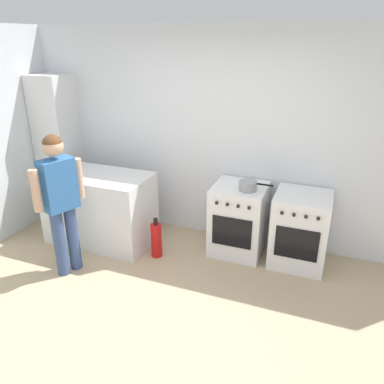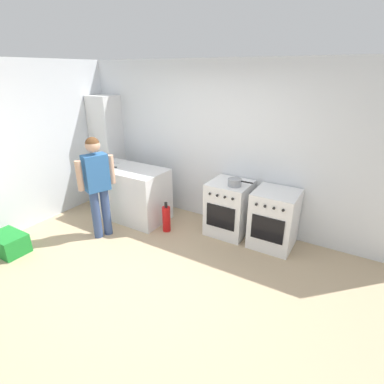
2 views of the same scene
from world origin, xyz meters
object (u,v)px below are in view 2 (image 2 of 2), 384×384
at_px(pot, 235,182).
at_px(knife_carving, 109,166).
at_px(oven_left, 229,208).
at_px(larder_cabinet, 108,149).
at_px(fire_extinguisher, 166,219).
at_px(recycling_crate_lower, 9,243).
at_px(oven_right, 274,219).
at_px(knife_paring, 113,163).
at_px(person, 97,180).
at_px(knife_bread, 107,164).

height_order(pot, knife_carving, pot).
xyz_separation_m(oven_left, larder_cabinet, (-2.65, 0.10, 0.57)).
xyz_separation_m(fire_extinguisher, recycling_crate_lower, (-1.57, -1.66, -0.08)).
bearing_deg(oven_right, knife_paring, -174.05).
bearing_deg(larder_cabinet, fire_extinguisher, -18.05).
xyz_separation_m(oven_right, fire_extinguisher, (-1.59, -0.48, -0.21)).
xyz_separation_m(knife_paring, person, (0.49, -0.81, 0.02)).
bearing_deg(recycling_crate_lower, larder_cabinet, 95.24).
xyz_separation_m(knife_carving, knife_bread, (-0.13, 0.07, -0.00)).
relative_size(oven_left, knife_paring, 4.19).
bearing_deg(oven_left, recycling_crate_lower, -138.77).
bearing_deg(person, oven_right, 25.14).
bearing_deg(recycling_crate_lower, knife_paring, 80.56).
relative_size(knife_carving, fire_extinguisher, 0.66).
relative_size(pot, knife_carving, 1.16).
distance_m(oven_right, knife_bread, 2.95).
bearing_deg(pot, person, -149.92).
xyz_separation_m(oven_right, person, (-2.36, -1.11, 0.50)).
bearing_deg(recycling_crate_lower, oven_left, 41.23).
xyz_separation_m(oven_left, pot, (0.11, -0.09, 0.48)).
relative_size(oven_right, knife_paring, 4.19).
xyz_separation_m(knife_bread, larder_cabinet, (-0.48, 0.51, 0.10)).
distance_m(person, larder_cabinet, 1.57).
relative_size(pot, knife_paring, 1.88).
bearing_deg(knife_carving, larder_cabinet, 136.16).
relative_size(oven_left, knife_carving, 2.58).
distance_m(fire_extinguisher, recycling_crate_lower, 2.29).
relative_size(knife_bread, larder_cabinet, 0.17).
height_order(knife_bread, recycling_crate_lower, knife_bread).
xyz_separation_m(knife_paring, fire_extinguisher, (1.27, -0.18, -0.69)).
xyz_separation_m(knife_carving, fire_extinguisher, (1.17, 0.01, -0.69)).
bearing_deg(pot, oven_left, 140.51).
distance_m(oven_left, fire_extinguisher, 1.01).
bearing_deg(knife_bread, larder_cabinet, 132.98).
distance_m(oven_right, knife_paring, 2.91).
height_order(oven_right, person, person).
bearing_deg(knife_bread, pot, 8.02).
bearing_deg(recycling_crate_lower, pot, 38.75).
bearing_deg(oven_left, knife_paring, -172.08).
height_order(fire_extinguisher, larder_cabinet, larder_cabinet).
height_order(recycling_crate_lower, larder_cabinet, larder_cabinet).
bearing_deg(person, recycling_crate_lower, -127.68).
distance_m(knife_bread, recycling_crate_lower, 1.91).
bearing_deg(person, oven_left, 33.96).
bearing_deg(pot, larder_cabinet, 176.00).
relative_size(oven_right, fire_extinguisher, 1.70).
distance_m(knife_carving, knife_bread, 0.15).
distance_m(pot, fire_extinguisher, 1.26).
distance_m(pot, knife_bread, 2.30).
bearing_deg(knife_bread, oven_left, 10.76).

